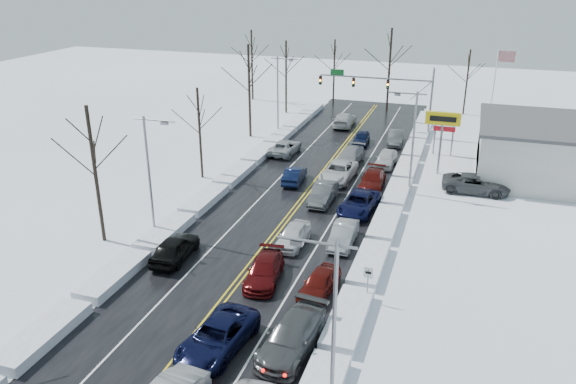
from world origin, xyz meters
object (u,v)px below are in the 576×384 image
(tires_plus_sign, at_px, (443,123))
(flagpole, at_px, (495,87))
(traffic_signal_mast, at_px, (387,88))
(oncoming_car_0, at_px, (294,182))

(tires_plus_sign, relative_size, flagpole, 0.60)
(flagpole, bearing_deg, traffic_signal_mast, -170.27)
(traffic_signal_mast, xyz_separation_m, flagpole, (11.72, 2.01, 0.45))
(tires_plus_sign, xyz_separation_m, oncoming_car_0, (-12.34, -6.54, -4.99))
(oncoming_car_0, bearing_deg, tires_plus_sign, -156.07)
(traffic_signal_mast, distance_m, oncoming_car_0, 20.04)
(traffic_signal_mast, xyz_separation_m, tires_plus_sign, (7.05, -12.00, -0.49))
(traffic_signal_mast, height_order, flagpole, flagpole)
(traffic_signal_mast, xyz_separation_m, oncoming_car_0, (-5.29, -18.54, -5.48))
(traffic_signal_mast, height_order, tires_plus_sign, traffic_signal_mast)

